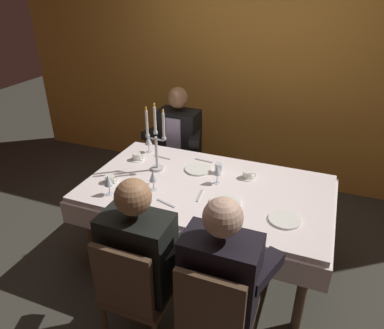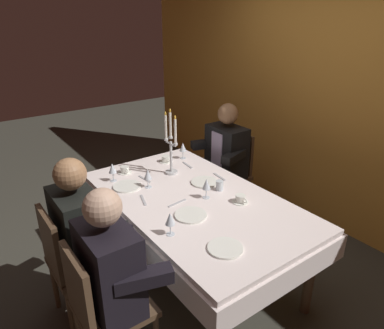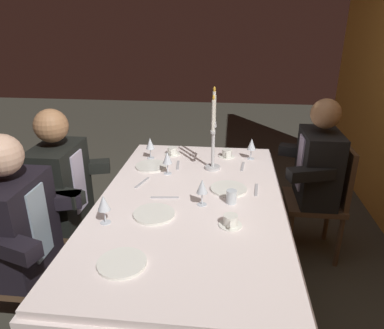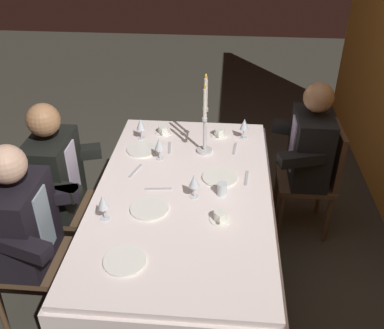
# 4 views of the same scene
# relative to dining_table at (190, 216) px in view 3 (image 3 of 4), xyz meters

# --- Properties ---
(ground_plane) EXTENTS (12.00, 12.00, 0.00)m
(ground_plane) POSITION_rel_dining_table_xyz_m (0.00, 0.00, -0.62)
(ground_plane) COLOR #38372E
(dining_table) EXTENTS (1.94, 1.14, 0.74)m
(dining_table) POSITION_rel_dining_table_xyz_m (0.00, 0.00, 0.00)
(dining_table) COLOR white
(dining_table) RESTS_ON ground_plane
(candelabra) EXTENTS (0.19, 0.11, 0.59)m
(candelabra) POSITION_rel_dining_table_xyz_m (-0.49, 0.11, 0.36)
(candelabra) COLOR silver
(candelabra) RESTS_ON dining_table
(dinner_plate_0) EXTENTS (0.23, 0.23, 0.01)m
(dinner_plate_0) POSITION_rel_dining_table_xyz_m (0.20, -0.18, 0.13)
(dinner_plate_0) COLOR white
(dinner_plate_0) RESTS_ON dining_table
(dinner_plate_1) EXTENTS (0.23, 0.23, 0.01)m
(dinner_plate_1) POSITION_rel_dining_table_xyz_m (-0.16, 0.23, 0.13)
(dinner_plate_1) COLOR white
(dinner_plate_1) RESTS_ON dining_table
(dinner_plate_2) EXTENTS (0.23, 0.23, 0.01)m
(dinner_plate_2) POSITION_rel_dining_table_xyz_m (-0.47, -0.34, 0.13)
(dinner_plate_2) COLOR white
(dinner_plate_2) RESTS_ON dining_table
(dinner_plate_3) EXTENTS (0.22, 0.22, 0.01)m
(dinner_plate_3) POSITION_rel_dining_table_xyz_m (0.64, -0.23, 0.13)
(dinner_plate_3) COLOR white
(dinner_plate_3) RESTS_ON dining_table
(wine_glass_0) EXTENTS (0.07, 0.07, 0.16)m
(wine_glass_0) POSITION_rel_dining_table_xyz_m (-0.71, 0.39, 0.24)
(wine_glass_0) COLOR silver
(wine_glass_0) RESTS_ON dining_table
(wine_glass_1) EXTENTS (0.07, 0.07, 0.16)m
(wine_glass_1) POSITION_rel_dining_table_xyz_m (-0.64, -0.38, 0.23)
(wine_glass_1) COLOR silver
(wine_glass_1) RESTS_ON dining_table
(wine_glass_2) EXTENTS (0.07, 0.07, 0.16)m
(wine_glass_2) POSITION_rel_dining_table_xyz_m (-0.36, -0.20, 0.24)
(wine_glass_2) COLOR silver
(wine_glass_2) RESTS_ON dining_table
(wine_glass_3) EXTENTS (0.07, 0.07, 0.16)m
(wine_glass_3) POSITION_rel_dining_table_xyz_m (0.06, 0.08, 0.24)
(wine_glass_3) COLOR silver
(wine_glass_3) RESTS_ON dining_table
(wine_glass_4) EXTENTS (0.07, 0.07, 0.16)m
(wine_glass_4) POSITION_rel_dining_table_xyz_m (0.31, -0.42, 0.24)
(wine_glass_4) COLOR silver
(wine_glass_4) RESTS_ON dining_table
(water_tumbler_0) EXTENTS (0.06, 0.06, 0.08)m
(water_tumbler_0) POSITION_rel_dining_table_xyz_m (0.02, 0.25, 0.16)
(water_tumbler_0) COLOR silver
(water_tumbler_0) RESTS_ON dining_table
(coffee_cup_0) EXTENTS (0.13, 0.12, 0.06)m
(coffee_cup_0) POSITION_rel_dining_table_xyz_m (0.27, 0.24, 0.15)
(coffee_cup_0) COLOR white
(coffee_cup_0) RESTS_ON dining_table
(coffee_cup_1) EXTENTS (0.13, 0.12, 0.06)m
(coffee_cup_1) POSITION_rel_dining_table_xyz_m (-0.74, 0.20, 0.15)
(coffee_cup_1) COLOR white
(coffee_cup_1) RESTS_ON dining_table
(coffee_cup_2) EXTENTS (0.13, 0.12, 0.06)m
(coffee_cup_2) POSITION_rel_dining_table_xyz_m (-0.74, -0.23, 0.15)
(coffee_cup_2) COLOR white
(coffee_cup_2) RESTS_ON dining_table
(fork_0) EXTENTS (0.17, 0.03, 0.01)m
(fork_0) POSITION_rel_dining_table_xyz_m (-0.55, 0.33, 0.12)
(fork_0) COLOR #B7B7BC
(fork_0) RESTS_ON dining_table
(fork_1) EXTENTS (0.17, 0.04, 0.01)m
(fork_1) POSITION_rel_dining_table_xyz_m (-0.52, -0.15, 0.12)
(fork_1) COLOR #B7B7BC
(fork_1) RESTS_ON dining_table
(spoon_2) EXTENTS (0.17, 0.07, 0.01)m
(spoon_2) POSITION_rel_dining_table_xyz_m (-0.19, -0.34, 0.12)
(spoon_2) COLOR #B7B7BC
(spoon_2) RESTS_ON dining_table
(fork_3) EXTENTS (0.04, 0.17, 0.01)m
(fork_3) POSITION_rel_dining_table_xyz_m (-0.00, -0.16, 0.12)
(fork_3) COLOR #B7B7BC
(fork_3) RESTS_ON dining_table
(spoon_4) EXTENTS (0.17, 0.03, 0.01)m
(spoon_4) POSITION_rel_dining_table_xyz_m (-0.17, 0.40, 0.12)
(spoon_4) COLOR #B7B7BC
(spoon_4) RESTS_ON dining_table
(seated_diner_0) EXTENTS (0.63, 0.48, 1.24)m
(seated_diner_0) POSITION_rel_dining_table_xyz_m (-0.62, 0.89, 0.11)
(seated_diner_0) COLOR brown
(seated_diner_0) RESTS_ON ground_plane
(seated_diner_1) EXTENTS (0.63, 0.48, 1.24)m
(seated_diner_1) POSITION_rel_dining_table_xyz_m (-0.13, -0.89, 0.11)
(seated_diner_1) COLOR brown
(seated_diner_1) RESTS_ON ground_plane
(seated_diner_2) EXTENTS (0.63, 0.48, 1.24)m
(seated_diner_2) POSITION_rel_dining_table_xyz_m (0.39, -0.89, 0.11)
(seated_diner_2) COLOR brown
(seated_diner_2) RESTS_ON ground_plane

